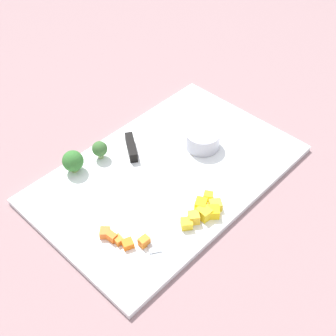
% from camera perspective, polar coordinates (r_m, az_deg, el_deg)
% --- Properties ---
extents(ground_plane, '(4.00, 4.00, 0.00)m').
position_cam_1_polar(ground_plane, '(0.89, 0.00, -0.99)').
color(ground_plane, gray).
extents(cutting_board, '(0.52, 0.33, 0.01)m').
position_cam_1_polar(cutting_board, '(0.89, 0.00, -0.73)').
color(cutting_board, white).
rests_on(cutting_board, ground_plane).
extents(prep_bowl, '(0.07, 0.07, 0.04)m').
position_cam_1_polar(prep_bowl, '(0.93, 4.46, 3.65)').
color(prep_bowl, '#B1B2C0').
rests_on(prep_bowl, cutting_board).
extents(chef_knife, '(0.18, 0.25, 0.02)m').
position_cam_1_polar(chef_knife, '(0.89, -4.20, 0.40)').
color(chef_knife, silver).
rests_on(chef_knife, cutting_board).
extents(carrot_dice_0, '(0.03, 0.03, 0.01)m').
position_cam_1_polar(carrot_dice_0, '(0.79, -8.06, -8.20)').
color(carrot_dice_0, orange).
rests_on(carrot_dice_0, cutting_board).
extents(carrot_dice_1, '(0.02, 0.02, 0.01)m').
position_cam_1_polar(carrot_dice_1, '(0.77, -5.18, -9.64)').
color(carrot_dice_1, orange).
rests_on(carrot_dice_1, cutting_board).
extents(carrot_dice_2, '(0.02, 0.02, 0.01)m').
position_cam_1_polar(carrot_dice_2, '(0.78, -6.39, -9.13)').
color(carrot_dice_2, orange).
rests_on(carrot_dice_2, cutting_board).
extents(carrot_dice_3, '(0.02, 0.02, 0.02)m').
position_cam_1_polar(carrot_dice_3, '(0.77, -3.08, -9.36)').
color(carrot_dice_3, orange).
rests_on(carrot_dice_3, cutting_board).
extents(carrot_dice_4, '(0.01, 0.02, 0.02)m').
position_cam_1_polar(carrot_dice_4, '(0.78, -7.18, -8.75)').
color(carrot_dice_4, orange).
rests_on(carrot_dice_4, cutting_board).
extents(pepper_dice_0, '(0.03, 0.03, 0.02)m').
position_cam_1_polar(pepper_dice_0, '(0.81, 4.21, -4.74)').
color(pepper_dice_0, yellow).
rests_on(pepper_dice_0, cutting_board).
extents(pepper_dice_1, '(0.03, 0.03, 0.02)m').
position_cam_1_polar(pepper_dice_1, '(0.80, 3.32, -6.36)').
color(pepper_dice_1, yellow).
rests_on(pepper_dice_1, cutting_board).
extents(pepper_dice_2, '(0.03, 0.03, 0.02)m').
position_cam_1_polar(pepper_dice_2, '(0.81, 5.79, -5.62)').
color(pepper_dice_2, yellow).
rests_on(pepper_dice_2, cutting_board).
extents(pepper_dice_3, '(0.03, 0.03, 0.02)m').
position_cam_1_polar(pepper_dice_3, '(0.82, 6.09, -4.75)').
color(pepper_dice_3, yellow).
rests_on(pepper_dice_3, cutting_board).
extents(pepper_dice_4, '(0.02, 0.02, 0.01)m').
position_cam_1_polar(pepper_dice_4, '(0.83, 5.04, -3.73)').
color(pepper_dice_4, yellow).
rests_on(pepper_dice_4, cutting_board).
extents(pepper_dice_5, '(0.03, 0.03, 0.02)m').
position_cam_1_polar(pepper_dice_5, '(0.79, 2.39, -7.13)').
color(pepper_dice_5, yellow).
rests_on(pepper_dice_5, cutting_board).
extents(pepper_dice_6, '(0.02, 0.03, 0.02)m').
position_cam_1_polar(pepper_dice_6, '(0.80, 4.65, -5.76)').
color(pepper_dice_6, yellow).
rests_on(pepper_dice_6, cutting_board).
extents(broccoli_floret_0, '(0.04, 0.04, 0.05)m').
position_cam_1_polar(broccoli_floret_0, '(0.89, -12.06, 0.85)').
color(broccoli_floret_0, '#8FAF57').
rests_on(broccoli_floret_0, cutting_board).
extents(broccoli_floret_1, '(0.03, 0.03, 0.04)m').
position_cam_1_polar(broccoli_floret_1, '(0.91, -8.72, 2.41)').
color(broccoli_floret_1, '#90B56B').
rests_on(broccoli_floret_1, cutting_board).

